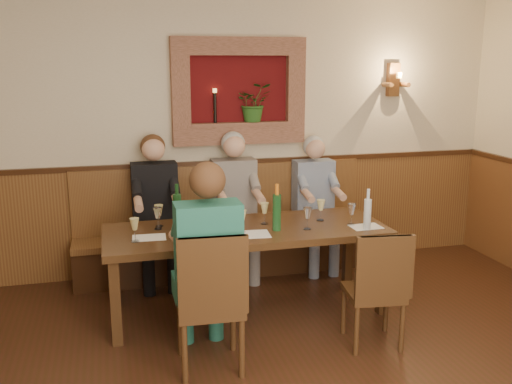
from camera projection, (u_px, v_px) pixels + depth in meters
room_shell at (332, 113)px, 2.88m from camera, size 6.04×6.04×2.82m
wainscoting at (325, 348)px, 3.18m from camera, size 6.02×6.02×1.15m
wall_niche at (243, 96)px, 5.74m from camera, size 1.36×0.30×1.06m
wall_sconce at (394, 81)px, 6.10m from camera, size 0.25×0.20×0.35m
dining_table at (246, 236)px, 4.90m from camera, size 2.40×0.90×0.75m
bench at (225, 242)px, 5.87m from camera, size 3.00×0.45×1.11m
chair_near_left at (210, 328)px, 4.03m from camera, size 0.49×0.49×1.04m
chair_near_right at (373, 311)px, 4.38m from camera, size 0.46×0.46×0.93m
person_bench_left at (157, 223)px, 5.53m from camera, size 0.44×0.54×1.46m
person_bench_mid at (236, 218)px, 5.73m from camera, size 0.44×0.54×1.47m
person_bench_right at (315, 215)px, 5.95m from camera, size 0.41×0.50×1.40m
person_chair_front at (207, 280)px, 4.06m from camera, size 0.45×0.55×1.50m
spittoon_bucket at (225, 216)px, 4.81m from camera, size 0.26×0.26×0.23m
wine_bottle_green_a at (277, 211)px, 4.78m from camera, size 0.08×0.08×0.40m
wine_bottle_green_b at (177, 210)px, 4.85m from camera, size 0.08×0.08×0.39m
water_bottle at (367, 213)px, 4.82m from camera, size 0.07×0.07×0.35m
tasting_sheet_a at (149, 238)px, 4.61m from camera, size 0.28×0.21×0.00m
tasting_sheet_b at (250, 234)px, 4.70m from camera, size 0.34×0.26×0.00m
tasting_sheet_c at (366, 227)px, 4.92m from camera, size 0.27×0.20×0.00m
tasting_sheet_d at (221, 240)px, 4.55m from camera, size 0.34×0.29×0.00m
wine_glass_0 at (135, 230)px, 4.50m from camera, size 0.08×0.08×0.19m
wine_glass_1 at (158, 218)px, 4.83m from camera, size 0.08×0.08×0.19m
wine_glass_2 at (181, 228)px, 4.55m from camera, size 0.08×0.08×0.19m
wine_glass_3 at (214, 217)px, 4.86m from camera, size 0.08×0.08×0.19m
wine_glass_4 at (242, 221)px, 4.74m from camera, size 0.08×0.08×0.19m
wine_glass_5 at (264, 213)px, 4.99m from camera, size 0.08×0.08×0.19m
wine_glass_6 at (307, 218)px, 4.83m from camera, size 0.08×0.08×0.19m
wine_glass_7 at (321, 210)px, 5.09m from camera, size 0.08×0.08×0.19m
wine_glass_8 at (352, 214)px, 4.95m from camera, size 0.08×0.08×0.19m
wine_glass_9 at (226, 231)px, 4.47m from camera, size 0.08×0.08×0.19m
wine_glass_10 at (159, 216)px, 4.91m from camera, size 0.08×0.08×0.19m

